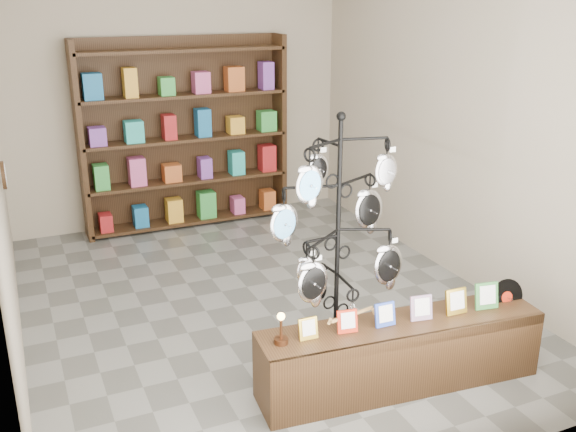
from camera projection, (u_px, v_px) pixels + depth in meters
The scene contains 5 objects.
ground at pixel (259, 300), 5.83m from camera, with size 5.00×5.00×0.00m, color slate.
room_envelope at pixel (255, 96), 5.23m from camera, with size 5.00×5.00×5.00m.
display_tree at pixel (338, 230), 4.38m from camera, with size 0.99×0.88×1.93m.
front_shelf at pixel (400, 354), 4.50m from camera, with size 2.07×0.60×0.72m.
back_shelving at pixel (186, 140), 7.48m from camera, with size 2.42×0.36×2.20m.
Camera 1 is at (-1.89, -4.92, 2.64)m, focal length 40.00 mm.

